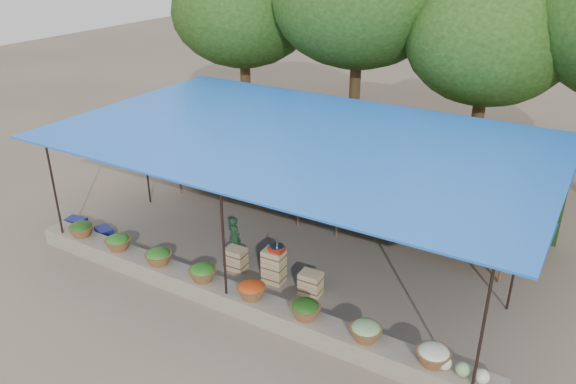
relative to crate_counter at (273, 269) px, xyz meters
The scene contains 16 objects.
ground 1.61m from the crate_counter, 98.65° to the left, with size 60.00×60.00×0.00m, color #685C4C.
stone_curb 1.21m from the crate_counter, 101.35° to the right, with size 10.60×0.55×0.40m, color slate.
stall_canopy 2.88m from the crate_counter, 98.25° to the left, with size 10.80×6.60×2.82m.
produce_baskets 1.26m from the crate_counter, 105.91° to the right, with size 8.98×0.58×0.34m.
netting_backdrop 4.81m from the crate_counter, 92.89° to the left, with size 10.60×0.06×2.50m, color #214719.
tree_row 8.83m from the crate_counter, 88.02° to the left, with size 16.51×5.50×7.12m.
fruit_table_left 4.00m from the crate_counter, 133.11° to the left, with size 4.21×0.95×0.93m.
fruit_table_right 3.71m from the crate_counter, 52.09° to the left, with size 4.21×0.95×0.93m.
crate_counter is the anchor object (origin of this frame).
weighing_scale 0.55m from the crate_counter, ahead, with size 0.30×0.30×0.32m.
vendor_seated 1.31m from the crate_counter, 163.96° to the left, with size 0.39×0.25×1.06m, color #17331D.
customer_left 4.61m from the crate_counter, 122.66° to the left, with size 0.87×0.67×1.78m, color slate.
customer_mid 3.79m from the crate_counter, 78.64° to the left, with size 0.96×0.55×1.48m, color slate.
customer_right 5.89m from the crate_counter, 41.35° to the left, with size 1.06×0.44×1.80m, color slate.
blue_crate_front 5.57m from the crate_counter, behind, with size 0.49×0.35×0.29m, color navy.
blue_crate_back 4.60m from the crate_counter, behind, with size 0.45×0.32×0.27m, color navy.
Camera 1 is at (5.74, -10.16, 6.87)m, focal length 35.00 mm.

